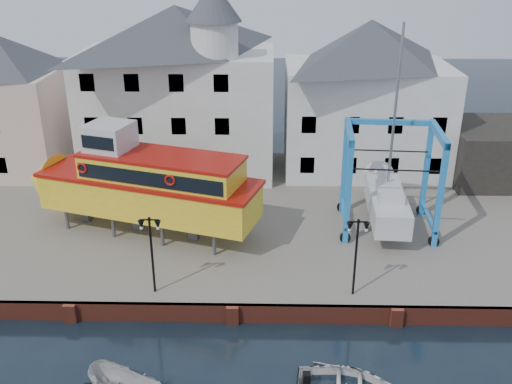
{
  "coord_description": "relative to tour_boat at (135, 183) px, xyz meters",
  "views": [
    {
      "loc": [
        1.64,
        -23.1,
        17.25
      ],
      "look_at": [
        1.0,
        7.0,
        4.0
      ],
      "focal_mm": 40.0,
      "sensor_mm": 36.0,
      "label": 1
    }
  ],
  "objects": [
    {
      "name": "travel_lift",
      "position": [
        15.19,
        1.32,
        -1.07
      ],
      "size": [
        6.02,
        8.25,
        12.28
      ],
      "rotation": [
        0.0,
        0.0,
        -0.07
      ],
      "color": "#1769B8",
      "rests_on": "hardstanding"
    },
    {
      "name": "tour_boat",
      "position": [
        0.0,
        0.0,
        0.0
      ],
      "size": [
        15.63,
        8.12,
        6.64
      ],
      "rotation": [
        0.0,
        0.0,
        -0.31
      ],
      "color": "#59595E",
      "rests_on": "hardstanding"
    },
    {
      "name": "ground",
      "position": [
        6.2,
        -7.91,
        -4.13
      ],
      "size": [
        140.0,
        140.0,
        0.0
      ],
      "primitive_type": "plane",
      "color": "black",
      "rests_on": "ground"
    },
    {
      "name": "lamp_post_left",
      "position": [
        2.2,
        -6.71,
        0.04
      ],
      "size": [
        1.12,
        0.32,
        4.2
      ],
      "color": "black",
      "rests_on": "hardstanding"
    },
    {
      "name": "hardstanding",
      "position": [
        6.2,
        3.09,
        -3.63
      ],
      "size": [
        44.0,
        22.0,
        1.0
      ],
      "primitive_type": "cube",
      "color": "#645F55",
      "rests_on": "ground"
    },
    {
      "name": "building_pink",
      "position": [
        -11.8,
        10.09,
        2.02
      ],
      "size": [
        8.0,
        7.0,
        10.3
      ],
      "color": "beige",
      "rests_on": "hardstanding"
    },
    {
      "name": "building_white_main",
      "position": [
        1.33,
        10.49,
        3.21
      ],
      "size": [
        14.0,
        8.3,
        14.0
      ],
      "color": "silver",
      "rests_on": "hardstanding"
    },
    {
      "name": "quay_wall",
      "position": [
        6.2,
        -7.8,
        -3.63
      ],
      "size": [
        44.0,
        0.47,
        1.0
      ],
      "color": "maroon",
      "rests_on": "ground"
    },
    {
      "name": "lamp_post_right",
      "position": [
        12.2,
        -6.71,
        0.04
      ],
      "size": [
        1.12,
        0.32,
        4.2
      ],
      "color": "black",
      "rests_on": "hardstanding"
    },
    {
      "name": "shed_dark",
      "position": [
        25.2,
        9.09,
        -1.13
      ],
      "size": [
        8.0,
        7.0,
        4.0
      ],
      "primitive_type": "cube",
      "color": "black",
      "rests_on": "hardstanding"
    },
    {
      "name": "building_white_right",
      "position": [
        15.2,
        11.09,
        2.47
      ],
      "size": [
        12.0,
        8.0,
        11.2
      ],
      "color": "silver",
      "rests_on": "hardstanding"
    }
  ]
}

